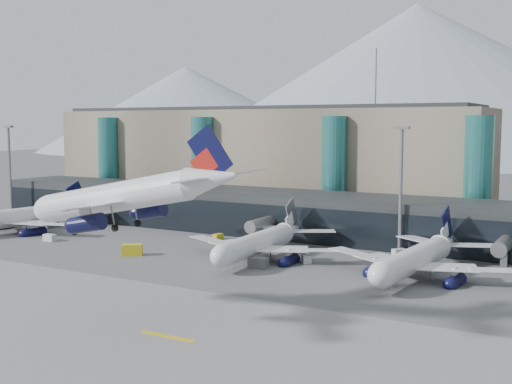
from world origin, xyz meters
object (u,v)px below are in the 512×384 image
Objects in this scene: jet_parked_mid at (265,235)px; veh_g at (306,259)px; lightmast_mid at (401,183)px; veh_a at (50,238)px; veh_c at (258,263)px; veh_f at (51,223)px; jet_parked_left at (30,211)px; veh_d at (399,253)px; lightmast_left at (10,166)px; veh_b at (218,237)px; hero_jet at (135,188)px; jet_parked_right at (422,249)px; veh_h at (132,250)px.

veh_g is at bearing -95.96° from jet_parked_mid.
lightmast_mid reaches higher than veh_a.
veh_g is (5.77, 8.29, -0.20)m from veh_c.
veh_g is at bearing -94.17° from veh_f.
veh_d is (88.67, 13.44, -3.99)m from jet_parked_left.
lightmast_left is 10.92× the size of veh_b.
lightmast_mid reaches higher than veh_c.
hero_jet is 14.62× the size of veh_b.
veh_d is at bearing 36.03° from jet_parked_right.
jet_parked_left is at bearing 87.98° from jet_parked_mid.
jet_parked_left is 18.21m from veh_a.
veh_g is (75.12, -0.72, -3.98)m from jet_parked_left.
veh_h reaches higher than veh_d.
veh_d is at bearing -74.30° from lightmast_mid.
veh_b is at bearing 56.33° from jet_parked_mid.
lightmast_left is at bearing 149.36° from veh_a.
veh_d is at bearing -71.37° from jet_parked_left.
hero_jet is (93.26, -57.61, 3.52)m from lightmast_left.
veh_h reaches higher than veh_g.
hero_jet is at bearing -34.77° from veh_a.
jet_parked_mid is (65.85, -0.07, -0.29)m from jet_parked_left.
veh_d is (19.32, 22.45, -0.22)m from veh_c.
lightmast_mid is at bearing 104.87° from veh_g.
lightmast_left is at bearing 89.28° from jet_parked_right.
veh_c reaches higher than veh_a.
hero_jet is at bearing -174.98° from jet_parked_mid.
veh_a reaches higher than veh_b.
veh_g is 0.66× the size of veh_h.
hero_jet is 12.96× the size of veh_g.
veh_f reaches higher than veh_a.
jet_parked_mid is 51.09m from veh_a.
lightmast_left is 0.66× the size of jet_parked_left.
lightmast_mid is at bearing -4.33° from veh_h.
lightmast_left is at bearing 165.16° from veh_c.
lightmast_left is at bearing 124.70° from veh_h.
hero_jet is at bearing -160.64° from veh_d.
jet_parked_right is (30.84, 0.03, 0.12)m from jet_parked_mid.
lightmast_left is 89.19m from jet_parked_mid.
veh_c is 1.33× the size of veh_g.
jet_parked_left is at bearing 129.89° from veh_h.
hero_jet is at bearing 156.00° from jet_parked_right.
veh_f is (-95.90, 5.87, -3.61)m from jet_parked_right.
lightmast_mid reaches higher than veh_b.
jet_parked_left is 11.24× the size of veh_f.
lightmast_mid is at bearing 1.56° from lightmast_left.
jet_parked_left reaches higher than veh_g.
lightmast_mid is at bearing -57.08° from jet_parked_mid.
hero_jet is (-16.74, -60.61, 3.52)m from lightmast_mid.
lightmast_mid is 0.68× the size of jet_parked_right.
veh_a is (-72.51, -23.95, -13.65)m from lightmast_mid.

